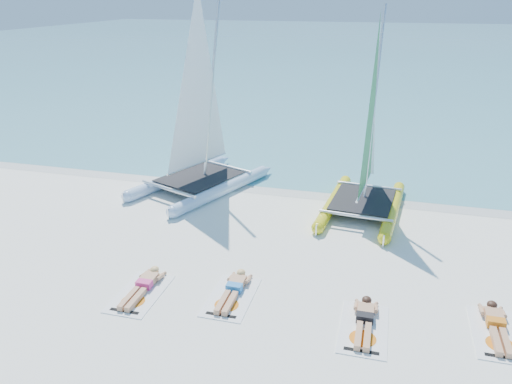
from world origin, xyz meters
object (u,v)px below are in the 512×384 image
sunbather_a (143,285)px  towel_b (231,297)px  catamaran_blue (200,129)px  towel_c (364,329)px  sunbather_d (496,324)px  sunbather_c (365,319)px  sunbather_b (234,289)px  towel_a (140,293)px  catamaran_yellow (369,146)px  towel_d (497,334)px

sunbather_a → towel_b: sunbather_a is taller
catamaran_blue → sunbather_a: catamaran_blue is taller
towel_c → sunbather_d: (2.70, 0.73, 0.11)m
catamaran_blue → sunbather_c: 9.42m
sunbather_a → sunbather_b: size_ratio=1.00×
towel_b → towel_c: same height
towel_a → towel_b: size_ratio=1.00×
catamaran_yellow → sunbather_c: size_ratio=3.80×
sunbather_b → towel_d: size_ratio=0.93×
sunbather_d → catamaran_yellow: bearing=117.4°
sunbather_b → sunbather_d: bearing=1.3°
towel_c → towel_d: 2.75m
towel_b → sunbather_c: bearing=-4.0°
sunbather_d → catamaran_blue: bearing=145.5°
sunbather_b → towel_d: 5.78m
sunbather_c → towel_d: sunbather_c is taller
catamaran_yellow → sunbather_d: size_ratio=3.80×
towel_b → towel_d: same height
sunbather_a → towel_a: bearing=-90.0°
catamaran_blue → sunbather_d: size_ratio=4.28×
sunbather_a → towel_d: (7.91, 0.36, -0.11)m
sunbather_a → sunbather_d: 7.93m
sunbather_d → sunbather_b: bearing=-178.7°
sunbather_a → towel_d: 7.92m
towel_c → sunbather_c: sunbather_c is taller
towel_a → sunbather_d: bearing=5.4°
catamaran_yellow → sunbather_b: (-2.66, -6.15, -1.95)m
towel_a → sunbather_a: bearing=90.0°
catamaran_blue → catamaran_yellow: (5.86, -0.15, -0.14)m
towel_c → sunbather_c: size_ratio=1.07×
towel_a → towel_c: same height
catamaran_blue → sunbather_c: catamaran_blue is taller
sunbather_c → towel_d: (2.70, 0.35, -0.11)m
catamaran_blue → towel_c: size_ratio=3.99×
sunbather_c → towel_d: bearing=7.3°
towel_d → towel_a: bearing=-176.0°
sunbather_b → towel_c: (3.08, -0.60, -0.11)m
towel_b → sunbather_a: bearing=-173.8°
sunbather_a → sunbather_b: same height
towel_d → catamaran_blue: bearing=144.6°
catamaran_blue → towel_b: size_ratio=3.99×
sunbather_a → sunbather_c: bearing=0.2°
sunbather_c → sunbather_d: bearing=11.3°
towel_d → sunbather_d: bearing=90.0°
catamaran_blue → towel_a: 7.34m
sunbather_a → towel_c: size_ratio=0.93×
catamaran_blue → sunbather_a: (1.06, -6.73, -2.09)m
sunbather_c → sunbather_d: size_ratio=1.00×
catamaran_blue → towel_b: 7.57m
sunbather_a → towel_b: bearing=6.2°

